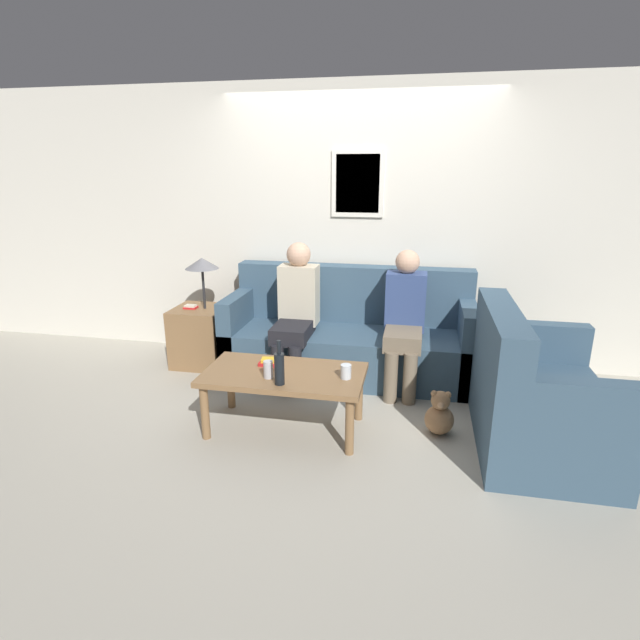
% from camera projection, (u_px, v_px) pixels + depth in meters
% --- Properties ---
extents(ground_plane, '(16.00, 16.00, 0.00)m').
position_uv_depth(ground_plane, '(340.00, 394.00, 4.23)').
color(ground_plane, '#ADA899').
extents(wall_back, '(9.00, 0.08, 2.60)m').
position_uv_depth(wall_back, '(357.00, 227.00, 4.72)').
color(wall_back, silver).
rests_on(wall_back, ground_plane).
extents(couch_main, '(2.21, 0.82, 0.96)m').
position_uv_depth(couch_main, '(349.00, 338.00, 4.61)').
color(couch_main, '#385166').
rests_on(couch_main, ground_plane).
extents(couch_side, '(0.82, 1.22, 0.96)m').
position_uv_depth(couch_side, '(534.00, 400.00, 3.37)').
color(couch_side, '#385166').
rests_on(couch_side, ground_plane).
extents(coffee_table, '(1.14, 0.61, 0.45)m').
position_uv_depth(coffee_table, '(284.00, 380.00, 3.57)').
color(coffee_table, olive).
rests_on(coffee_table, ground_plane).
extents(side_table_with_lamp, '(0.49, 0.49, 1.05)m').
position_uv_depth(side_table_with_lamp, '(201.00, 331.00, 4.80)').
color(side_table_with_lamp, olive).
rests_on(side_table_with_lamp, ground_plane).
extents(wine_bottle, '(0.07, 0.07, 0.31)m').
position_uv_depth(wine_bottle, '(279.00, 368.00, 3.32)').
color(wine_bottle, black).
rests_on(wine_bottle, coffee_table).
extents(drinking_glass, '(0.07, 0.07, 0.10)m').
position_uv_depth(drinking_glass, '(346.00, 372.00, 3.43)').
color(drinking_glass, silver).
rests_on(drinking_glass, coffee_table).
extents(book_stack, '(0.15, 0.12, 0.05)m').
position_uv_depth(book_stack, '(270.00, 362.00, 3.68)').
color(book_stack, red).
rests_on(book_stack, coffee_table).
extents(soda_can, '(0.07, 0.07, 0.12)m').
position_uv_depth(soda_can, '(268.00, 369.00, 3.44)').
color(soda_can, '#BCBCC1').
rests_on(soda_can, coffee_table).
extents(person_left, '(0.34, 0.64, 1.22)m').
position_uv_depth(person_left, '(296.00, 308.00, 4.39)').
color(person_left, black).
rests_on(person_left, ground_plane).
extents(person_right, '(0.34, 0.63, 1.18)m').
position_uv_depth(person_right, '(404.00, 316.00, 4.23)').
color(person_right, '#756651').
rests_on(person_right, ground_plane).
extents(teddy_bear, '(0.21, 0.21, 0.33)m').
position_uv_depth(teddy_bear, '(439.00, 415.00, 3.58)').
color(teddy_bear, '#A87A51').
rests_on(teddy_bear, ground_plane).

